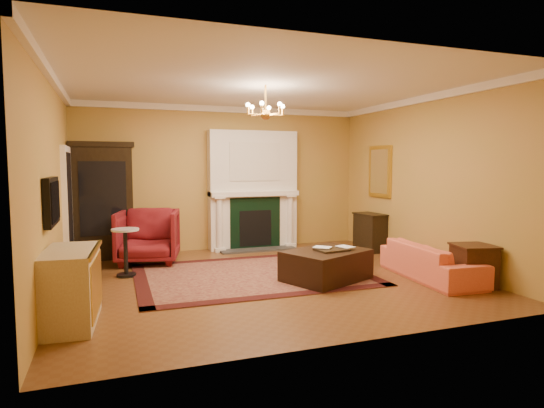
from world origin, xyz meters
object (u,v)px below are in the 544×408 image
console_table (370,233)px  coral_sofa (431,255)px  wingback_armchair (148,234)px  leather_ottoman (326,265)px  pedestal_table (126,249)px  commode (70,287)px  china_cabinet (103,203)px  end_table (474,267)px

console_table → coral_sofa: bearing=-102.7°
coral_sofa → console_table: 2.33m
wingback_armchair → leather_ottoman: wingback_armchair is taller
pedestal_table → commode: 2.17m
china_cabinet → wingback_armchair: (0.75, -0.70, -0.52)m
wingback_armchair → commode: size_ratio=0.95×
china_cabinet → coral_sofa: china_cabinet is taller
china_cabinet → end_table: size_ratio=3.58×
wingback_armchair → end_table: size_ratio=1.82×
china_cabinet → wingback_armchair: bearing=-42.7°
end_table → leather_ottoman: (-1.89, 1.04, -0.05)m
wingback_armchair → commode: bearing=-97.1°
console_table → leather_ottoman: console_table is taller
pedestal_table → console_table: (4.85, 0.55, -0.07)m
end_table → wingback_armchair: bearing=143.2°
pedestal_table → console_table: size_ratio=1.03×
china_cabinet → console_table: bearing=-11.2°
leather_ottoman → coral_sofa: bearing=-38.6°
wingback_armchair → console_table: wingback_armchair is taller
wingback_armchair → leather_ottoman: size_ratio=0.88×
coral_sofa → leather_ottoman: (-1.61, 0.43, -0.13)m
wingback_armchair → coral_sofa: (4.09, -2.67, -0.17)m
wingback_armchair → commode: (-1.08, -2.98, -0.12)m
china_cabinet → leather_ottoman: size_ratio=1.72×
wingback_armchair → commode: wingback_armchair is taller
wingback_armchair → console_table: size_ratio=1.43×
commode → console_table: (5.51, 2.62, -0.05)m
wingback_armchair → end_table: 5.46m
wingback_armchair → pedestal_table: bearing=-102.1°
coral_sofa → end_table: 0.67m
china_cabinet → leather_ottoman: china_cabinet is taller
china_cabinet → end_table: china_cabinet is taller
end_table → console_table: console_table is taller
commode → console_table: size_ratio=1.51×
china_cabinet → commode: china_cabinet is taller
wingback_armchair → end_table: wingback_armchair is taller
coral_sofa → china_cabinet: bearing=59.9°
wingback_armchair → console_table: (4.43, -0.36, -0.16)m
end_table → console_table: 2.92m
pedestal_table → coral_sofa: pedestal_table is taller
pedestal_table → end_table: (4.79, -2.36, -0.15)m
coral_sofa → console_table: (0.33, 2.31, 0.01)m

